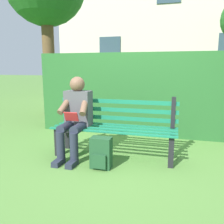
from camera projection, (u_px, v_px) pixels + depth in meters
name	position (u px, v px, depth m)	size (l,w,h in m)	color
ground	(114.00, 157.00, 3.51)	(60.00, 60.00, 0.00)	#517F38
park_bench	(115.00, 126.00, 3.50)	(1.81, 0.50, 0.90)	black
person_seated	(75.00, 115.00, 3.44)	(0.44, 0.73, 1.17)	#4C4C51
hedge_backdrop	(157.00, 92.00, 4.62)	(4.60, 0.69, 1.62)	#265B28
building_facade	(170.00, 17.00, 10.37)	(9.28, 2.90, 6.92)	beige
backpack	(101.00, 153.00, 3.09)	(0.27, 0.24, 0.41)	#1E4728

